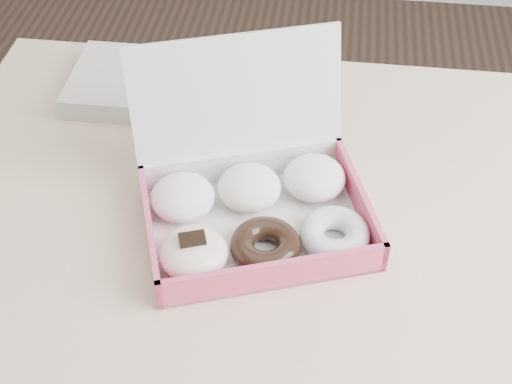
# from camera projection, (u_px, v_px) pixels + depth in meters

# --- Properties ---
(table) EXTENTS (1.20, 0.80, 0.75)m
(table) POSITION_uv_depth(u_px,v_px,m) (311.00, 250.00, 1.09)
(table) COLOR tan
(table) RESTS_ON ground
(donut_box) EXTENTS (0.38, 0.36, 0.22)m
(donut_box) POSITION_uv_depth(u_px,v_px,m) (252.00, 203.00, 1.00)
(donut_box) COLOR silver
(donut_box) RESTS_ON table
(newspapers) EXTENTS (0.23, 0.19, 0.04)m
(newspapers) POSITION_uv_depth(u_px,v_px,m) (140.00, 83.00, 1.24)
(newspapers) COLOR silver
(newspapers) RESTS_ON table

